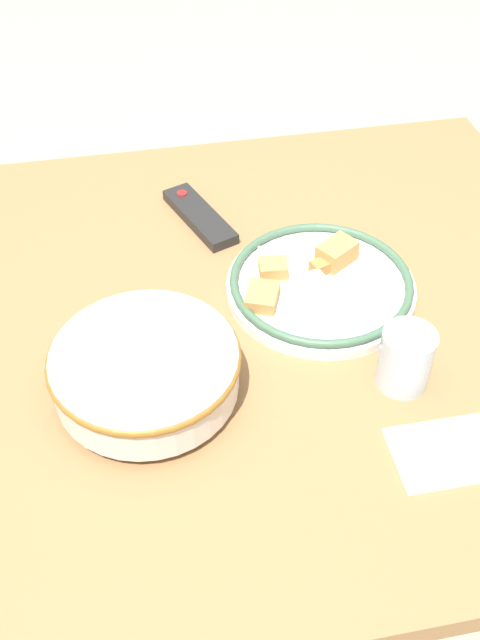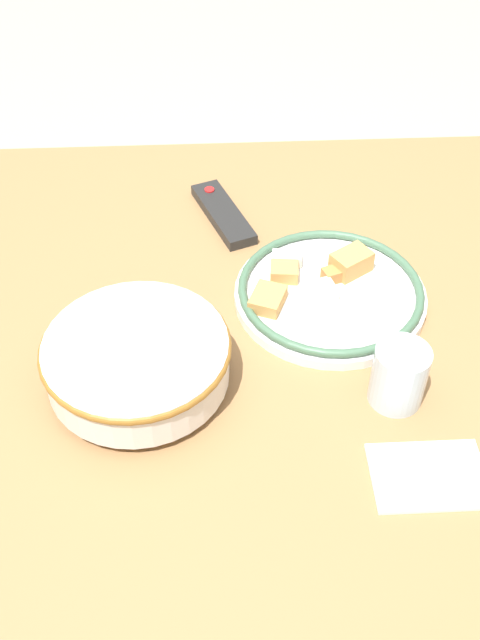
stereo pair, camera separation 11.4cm
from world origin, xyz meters
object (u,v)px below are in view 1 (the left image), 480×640
at_px(tv_remote, 200,216).
at_px(drinking_glass, 405,359).
at_px(food_plate, 319,284).
at_px(noodle_bowl, 146,370).

relative_size(tv_remote, drinking_glass, 2.07).
bearing_deg(drinking_glass, food_plate, 107.61).
relative_size(food_plate, drinking_glass, 3.26).
height_order(noodle_bowl, food_plate, noodle_bowl).
bearing_deg(tv_remote, drinking_glass, -82.97).
height_order(noodle_bowl, tv_remote, noodle_bowl).
bearing_deg(tv_remote, noodle_bowl, -129.73).
distance_m(noodle_bowl, tv_remote, 0.42).
height_order(food_plate, tv_remote, food_plate).
xyz_separation_m(noodle_bowl, tv_remote, (0.14, 0.40, -0.04)).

